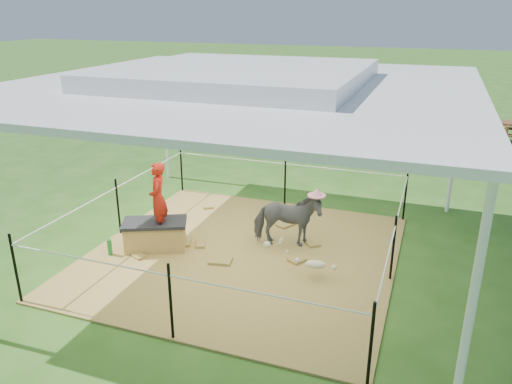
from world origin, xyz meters
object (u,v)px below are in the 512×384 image
(picnic_table_near, at_px, (387,132))
(distant_person, at_px, (431,130))
(foal, at_px, (316,263))
(trash_barrel, at_px, (461,150))
(woman, at_px, (158,192))
(green_bottle, at_px, (110,247))
(pony, at_px, (287,220))
(straw_bale, at_px, (155,236))

(picnic_table_near, distance_m, distant_person, 1.23)
(foal, relative_size, trash_barrel, 0.95)
(woman, relative_size, green_bottle, 4.32)
(woman, relative_size, foal, 1.31)
(foal, distance_m, distant_person, 7.85)
(pony, bearing_deg, distant_person, -31.12)
(green_bottle, distance_m, trash_barrel, 8.51)
(pony, xyz_separation_m, picnic_table_near, (0.79, 7.18, -0.14))
(pony, bearing_deg, picnic_table_near, -21.50)
(straw_bale, distance_m, woman, 0.77)
(green_bottle, bearing_deg, foal, 7.27)
(pony, bearing_deg, woman, 97.80)
(straw_bale, relative_size, distant_person, 0.81)
(straw_bale, distance_m, pony, 2.11)
(picnic_table_near, bearing_deg, green_bottle, -138.24)
(distant_person, bearing_deg, straw_bale, 69.62)
(trash_barrel, bearing_deg, woman, -125.90)
(woman, height_order, picnic_table_near, woman)
(picnic_table_near, xyz_separation_m, distant_person, (1.18, -0.27, 0.22))
(foal, xyz_separation_m, picnic_table_near, (0.12, 8.01, 0.08))
(picnic_table_near, bearing_deg, foal, -117.74)
(woman, bearing_deg, picnic_table_near, 137.08)
(pony, distance_m, foal, 1.09)
(pony, xyz_separation_m, distant_person, (1.97, 6.91, 0.09))
(woman, relative_size, trash_barrel, 1.25)
(woman, xyz_separation_m, distant_person, (3.82, 7.69, -0.43))
(green_bottle, relative_size, foal, 0.30)
(pony, xyz_separation_m, trash_barrel, (2.70, 5.50, -0.04))
(green_bottle, xyz_separation_m, pony, (2.50, 1.23, 0.32))
(woman, distance_m, green_bottle, 1.16)
(pony, bearing_deg, trash_barrel, -41.37)
(woman, height_order, pony, woman)
(pony, bearing_deg, green_bottle, 101.10)
(foal, bearing_deg, woman, 169.80)
(woman, bearing_deg, distant_person, 129.02)
(distant_person, bearing_deg, pony, 80.69)
(green_bottle, bearing_deg, distant_person, 61.26)
(pony, xyz_separation_m, foal, (0.67, -0.83, -0.22))
(foal, height_order, picnic_table_near, picnic_table_near)
(green_bottle, height_order, distant_person, distant_person)
(woman, relative_size, picnic_table_near, 0.67)
(woman, height_order, trash_barrel, woman)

